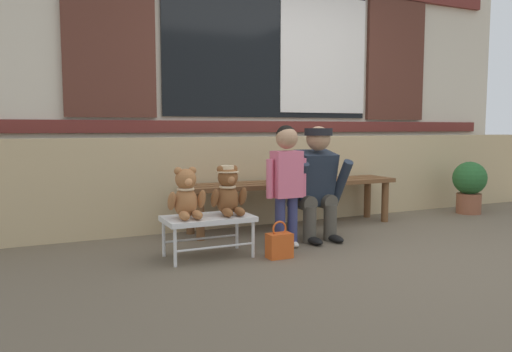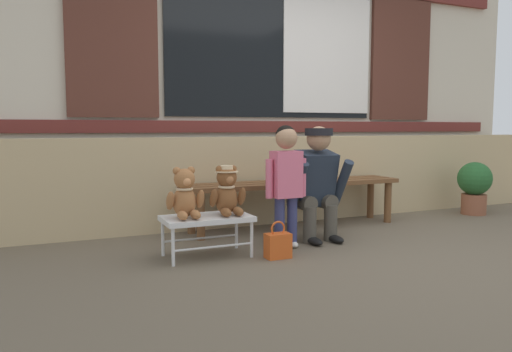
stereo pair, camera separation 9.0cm
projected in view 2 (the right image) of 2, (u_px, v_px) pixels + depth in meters
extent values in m
plane|color=brown|center=(379.00, 251.00, 3.76)|extent=(60.00, 60.00, 0.00)
cube|color=tan|center=(292.00, 178.00, 5.02)|extent=(6.45, 0.25, 0.85)
cube|color=beige|center=(270.00, 41.00, 5.35)|extent=(6.58, 0.20, 3.74)
cube|color=maroon|center=(275.00, 127.00, 5.33)|extent=(6.06, 0.04, 0.12)
cube|color=black|center=(275.00, 51.00, 5.26)|extent=(2.40, 0.03, 1.40)
cube|color=white|center=(327.00, 55.00, 5.51)|extent=(1.10, 0.02, 1.29)
cube|color=#562D23|center=(112.00, 40.00, 4.58)|extent=(0.84, 0.05, 1.43)
cube|color=#562D23|center=(401.00, 60.00, 5.93)|extent=(0.84, 0.05, 1.43)
cube|color=brown|center=(303.00, 185.00, 4.49)|extent=(2.10, 0.11, 0.04)
cube|color=brown|center=(295.00, 183.00, 4.62)|extent=(2.10, 0.11, 0.04)
cube|color=brown|center=(288.00, 182.00, 4.75)|extent=(2.10, 0.11, 0.04)
cylinder|color=brown|center=(201.00, 216.00, 4.12)|extent=(0.07, 0.07, 0.40)
cylinder|color=brown|center=(191.00, 211.00, 4.38)|extent=(0.07, 0.07, 0.40)
cylinder|color=brown|center=(388.00, 202.00, 4.91)|extent=(0.07, 0.07, 0.40)
cylinder|color=brown|center=(370.00, 199.00, 5.16)|extent=(0.07, 0.07, 0.40)
cube|color=silver|center=(207.00, 219.00, 3.58)|extent=(0.64, 0.36, 0.04)
cylinder|color=silver|center=(173.00, 247.00, 3.34)|extent=(0.02, 0.02, 0.26)
cylinder|color=silver|center=(163.00, 238.00, 3.62)|extent=(0.02, 0.02, 0.26)
cylinder|color=silver|center=(252.00, 239.00, 3.58)|extent=(0.02, 0.02, 0.26)
cylinder|color=silver|center=(236.00, 231.00, 3.85)|extent=(0.02, 0.02, 0.26)
cylinder|color=silver|center=(214.00, 247.00, 3.46)|extent=(0.58, 0.02, 0.02)
cylinder|color=silver|center=(201.00, 238.00, 3.74)|extent=(0.58, 0.02, 0.02)
ellipsoid|color=#A86B3D|center=(184.00, 202.00, 3.52)|extent=(0.17, 0.14, 0.22)
sphere|color=#A86B3D|center=(184.00, 179.00, 3.50)|extent=(0.15, 0.15, 0.15)
sphere|color=#E1955B|center=(187.00, 181.00, 3.45)|extent=(0.06, 0.06, 0.06)
sphere|color=#A86B3D|center=(177.00, 171.00, 3.48)|extent=(0.06, 0.06, 0.06)
ellipsoid|color=#A86B3D|center=(170.00, 201.00, 3.45)|extent=(0.06, 0.11, 0.16)
ellipsoid|color=#A86B3D|center=(182.00, 215.00, 3.41)|extent=(0.06, 0.15, 0.06)
sphere|color=#A86B3D|center=(191.00, 170.00, 3.52)|extent=(0.06, 0.06, 0.06)
ellipsoid|color=#A86B3D|center=(200.00, 199.00, 3.54)|extent=(0.06, 0.11, 0.16)
ellipsoid|color=#A86B3D|center=(196.00, 214.00, 3.44)|extent=(0.06, 0.15, 0.06)
torus|color=beige|center=(184.00, 189.00, 3.51)|extent=(0.13, 0.13, 0.02)
ellipsoid|color=brown|center=(226.00, 199.00, 3.65)|extent=(0.17, 0.14, 0.22)
sphere|color=brown|center=(227.00, 177.00, 3.63)|extent=(0.15, 0.15, 0.15)
sphere|color=#AE6E42|center=(229.00, 180.00, 3.58)|extent=(0.06, 0.06, 0.06)
sphere|color=brown|center=(219.00, 169.00, 3.61)|extent=(0.06, 0.06, 0.06)
ellipsoid|color=brown|center=(214.00, 198.00, 3.58)|extent=(0.06, 0.11, 0.16)
ellipsoid|color=brown|center=(226.00, 212.00, 3.54)|extent=(0.06, 0.15, 0.06)
sphere|color=brown|center=(233.00, 169.00, 3.65)|extent=(0.06, 0.06, 0.06)
ellipsoid|color=brown|center=(242.00, 196.00, 3.67)|extent=(0.06, 0.11, 0.16)
ellipsoid|color=brown|center=(238.00, 211.00, 3.57)|extent=(0.06, 0.15, 0.06)
torus|color=beige|center=(227.00, 187.00, 3.64)|extent=(0.13, 0.13, 0.02)
cylinder|color=beige|center=(226.00, 172.00, 3.63)|extent=(0.17, 0.17, 0.01)
cylinder|color=beige|center=(226.00, 168.00, 3.63)|extent=(0.10, 0.10, 0.04)
cylinder|color=navy|center=(280.00, 221.00, 3.83)|extent=(0.08, 0.08, 0.36)
ellipsoid|color=silver|center=(281.00, 246.00, 3.83)|extent=(0.07, 0.12, 0.05)
cylinder|color=navy|center=(292.00, 219.00, 3.88)|extent=(0.08, 0.08, 0.36)
ellipsoid|color=silver|center=(293.00, 244.00, 3.88)|extent=(0.07, 0.12, 0.05)
cube|color=#E56B89|center=(286.00, 174.00, 3.82)|extent=(0.22, 0.15, 0.36)
cylinder|color=#E56B89|center=(269.00, 179.00, 3.77)|extent=(0.06, 0.06, 0.30)
cylinder|color=#E56B89|center=(303.00, 177.00, 3.88)|extent=(0.06, 0.06, 0.30)
sphere|color=tan|center=(286.00, 138.00, 3.79)|extent=(0.17, 0.17, 0.17)
sphere|color=black|center=(286.00, 135.00, 3.80)|extent=(0.16, 0.16, 0.16)
cylinder|color=#4C473D|center=(310.00, 225.00, 4.03)|extent=(0.11, 0.11, 0.30)
cylinder|color=#4C473D|center=(302.00, 202.00, 4.14)|extent=(0.13, 0.32, 0.13)
ellipsoid|color=black|center=(315.00, 241.00, 3.96)|extent=(0.09, 0.20, 0.06)
cylinder|color=#4C473D|center=(331.00, 223.00, 4.11)|extent=(0.11, 0.11, 0.30)
cylinder|color=#4C473D|center=(322.00, 200.00, 4.22)|extent=(0.13, 0.32, 0.13)
ellipsoid|color=black|center=(336.00, 239.00, 4.05)|extent=(0.09, 0.20, 0.06)
cube|color=#232D3D|center=(314.00, 178.00, 4.13)|extent=(0.32, 0.30, 0.47)
cylinder|color=#232D3D|center=(298.00, 185.00, 3.96)|extent=(0.08, 0.28, 0.40)
cylinder|color=#232D3D|center=(342.00, 183.00, 4.13)|extent=(0.08, 0.28, 0.40)
sphere|color=tan|center=(319.00, 139.00, 4.03)|extent=(0.20, 0.20, 0.20)
cylinder|color=black|center=(319.00, 132.00, 4.03)|extent=(0.23, 0.23, 0.06)
cube|color=brown|center=(327.00, 192.00, 4.30)|extent=(0.10, 0.22, 0.16)
cube|color=#DB561E|center=(278.00, 246.00, 3.56)|extent=(0.18, 0.11, 0.18)
torus|color=#DB561E|center=(278.00, 229.00, 3.55)|extent=(0.11, 0.01, 0.11)
cylinder|color=brown|center=(474.00, 204.00, 5.37)|extent=(0.26, 0.26, 0.22)
sphere|color=#28602D|center=(475.00, 179.00, 5.34)|extent=(0.36, 0.36, 0.36)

